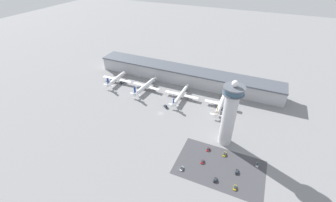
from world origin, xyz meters
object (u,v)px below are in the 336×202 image
(car_white_wagon, at_px, (237,172))
(airplane_gate_charlie, at_px, (181,95))
(airplane_gate_alpha, at_px, (116,79))
(service_truck_baggage, at_px, (222,111))
(control_tower, at_px, (229,113))
(car_black_suv, at_px, (208,149))
(car_grey_coupe, at_px, (182,169))
(car_yellow_taxi, at_px, (235,188))
(car_maroon_suv, at_px, (202,162))
(airplane_gate_delta, at_px, (221,104))
(car_red_hatchback, at_px, (257,165))
(airplane_gate_bravo, at_px, (146,86))
(service_truck_catering, at_px, (166,107))
(car_navy_sedan, at_px, (225,154))
(service_truck_fuel, at_px, (122,82))
(car_green_van, at_px, (215,180))

(car_white_wagon, bearing_deg, airplane_gate_charlie, 133.78)
(airplane_gate_alpha, distance_m, service_truck_baggage, 129.78)
(control_tower, xyz_separation_m, car_black_suv, (-9.85, -14.78, -28.84))
(car_white_wagon, bearing_deg, car_grey_coupe, -160.51)
(car_yellow_taxi, relative_size, car_maroon_suv, 1.00)
(control_tower, relative_size, car_white_wagon, 12.23)
(airplane_gate_delta, bearing_deg, car_white_wagon, -68.96)
(car_red_hatchback, xyz_separation_m, car_black_suv, (-37.77, 0.46, 0.01))
(car_maroon_suv, bearing_deg, car_yellow_taxi, -25.76)
(service_truck_baggage, height_order, car_yellow_taxi, service_truck_baggage)
(car_red_hatchback, height_order, car_maroon_suv, car_red_hatchback)
(airplane_gate_charlie, relative_size, car_black_suv, 10.47)
(airplane_gate_bravo, xyz_separation_m, service_truck_catering, (35.63, -22.88, -3.62))
(airplane_gate_delta, distance_m, car_navy_sedan, 64.56)
(control_tower, bearing_deg, airplane_gate_charlie, 140.31)
(control_tower, bearing_deg, car_white_wagon, -61.59)
(car_maroon_suv, bearing_deg, control_tower, 70.33)
(service_truck_catering, distance_m, car_red_hatchback, 101.20)
(service_truck_baggage, distance_m, car_grey_coupe, 82.96)
(car_red_hatchback, distance_m, car_maroon_suv, 40.59)
(service_truck_fuel, relative_size, service_truck_baggage, 1.00)
(car_black_suv, height_order, car_white_wagon, car_black_suv)
(car_red_hatchback, bearing_deg, car_black_suv, 179.30)
(airplane_gate_bravo, relative_size, car_red_hatchback, 10.26)
(service_truck_baggage, xyz_separation_m, car_black_suv, (1.20, -55.66, -0.41))
(car_navy_sedan, bearing_deg, car_grey_coupe, -134.02)
(service_truck_catering, xyz_separation_m, car_red_hatchback, (92.92, -40.09, -0.32))
(service_truck_baggage, bearing_deg, car_navy_sedan, -75.41)
(service_truck_fuel, relative_size, car_green_van, 1.65)
(airplane_gate_delta, distance_m, car_green_van, 90.14)
(car_red_hatchback, height_order, car_black_suv, car_black_suv)
(control_tower, xyz_separation_m, car_red_hatchback, (27.93, -15.24, -28.85))
(airplane_gate_charlie, distance_m, service_truck_catering, 24.14)
(car_navy_sedan, bearing_deg, car_maroon_suv, -134.00)
(airplane_gate_alpha, xyz_separation_m, car_grey_coupe, (118.22, -89.51, -4.21))
(control_tower, relative_size, car_maroon_suv, 13.78)
(airplane_gate_bravo, distance_m, car_navy_sedan, 121.36)
(airplane_gate_delta, distance_m, car_red_hatchback, 75.43)
(service_truck_fuel, bearing_deg, airplane_gate_alpha, -170.25)
(car_green_van, bearing_deg, service_truck_fuel, 146.51)
(service_truck_fuel, bearing_deg, car_navy_sedan, -24.96)
(control_tower, distance_m, service_truck_fuel, 145.64)
(airplane_gate_delta, xyz_separation_m, car_white_wagon, (29.03, -75.48, -3.64))
(service_truck_fuel, bearing_deg, car_grey_coupe, -39.05)
(service_truck_baggage, distance_m, car_red_hatchback, 68.33)
(airplane_gate_bravo, relative_size, service_truck_baggage, 6.17)
(airplane_gate_charlie, bearing_deg, car_black_suv, -52.74)
(airplane_gate_bravo, xyz_separation_m, service_truck_baggage, (89.58, -6.85, -3.52))
(airplane_gate_bravo, distance_m, airplane_gate_charlie, 43.43)
(car_maroon_suv, bearing_deg, car_green_van, -43.43)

